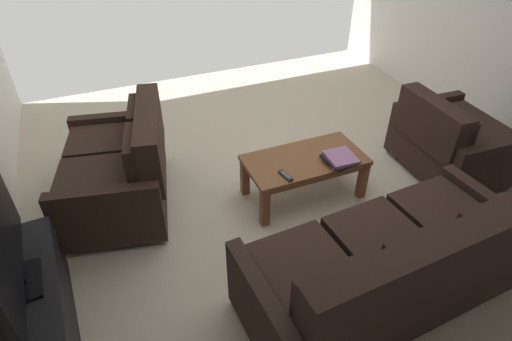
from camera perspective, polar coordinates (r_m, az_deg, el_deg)
ground_plane at (r=3.98m, az=5.40°, el=-2.78°), size 5.03×5.86×0.01m
sofa_main at (r=2.92m, az=17.88°, el=-12.50°), size 1.96×0.94×0.90m
loveseat_near at (r=3.78m, az=-17.94°, el=0.28°), size 1.07×1.38×0.91m
coffee_table at (r=3.73m, az=6.65°, el=0.83°), size 1.06×0.54×0.41m
tv_stand at (r=3.08m, az=-27.77°, el=-16.36°), size 0.43×1.15×0.50m
flat_tv at (r=2.67m, az=-31.42°, el=-8.21°), size 0.22×1.08×0.69m
armchair_side at (r=4.41m, az=24.98°, el=3.69°), size 0.88×1.03×0.83m
book_stack at (r=3.65m, az=11.42°, el=1.54°), size 0.28×0.29×0.08m
tv_remote at (r=3.45m, az=4.09°, el=-0.72°), size 0.07×0.17×0.02m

